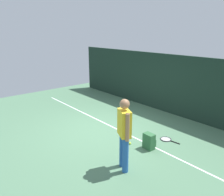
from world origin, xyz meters
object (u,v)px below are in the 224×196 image
Objects in this scene: tennis_player at (124,131)px; backpack at (149,141)px; tennis_racket at (167,139)px; tennis_ball_near_player at (130,143)px.

tennis_player reaches higher than backpack.
backpack is (-0.01, -0.78, 0.20)m from tennis_racket.
tennis_racket is at bearing -89.10° from backpack.
backpack is 0.58m from tennis_ball_near_player.
tennis_player is at bearing -51.61° from tennis_ball_near_player.
tennis_ball_near_player is at bearing 154.64° from tennis_player.
tennis_player is 2.20m from tennis_racket.
backpack is at bearing 127.98° from tennis_player.
tennis_player is 1.42m from backpack.
tennis_racket is 1.14m from tennis_ball_near_player.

